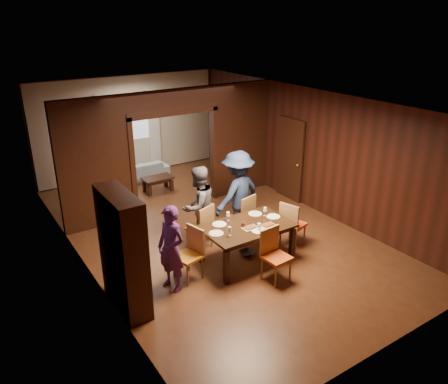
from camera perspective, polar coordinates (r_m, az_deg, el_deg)
floor at (r=9.75m, az=-1.78°, el=-5.08°), size 9.00×9.00×0.00m
ceiling at (r=8.80m, az=-2.01°, el=11.92°), size 5.50×9.00×0.02m
room_walls at (r=10.73m, az=-7.19°, el=6.03°), size 5.52×9.01×2.90m
person_purple at (r=7.53m, az=-6.92°, el=-7.39°), size 0.53×0.65×1.55m
person_grey at (r=8.89m, az=-3.35°, el=-1.88°), size 0.97×0.85×1.70m
person_navy at (r=9.27m, az=1.81°, el=-0.21°), size 1.33×0.95×1.87m
sofa at (r=12.78m, az=-11.45°, el=2.61°), size 1.85×0.73×0.54m
serving_bowl at (r=8.47m, az=3.09°, el=-3.55°), size 0.30×0.30×0.07m
dining_table at (r=8.49m, az=2.99°, el=-6.65°), size 1.69×1.05×0.76m
coffee_table at (r=11.93m, az=-8.64°, el=1.01°), size 0.80×0.50×0.40m
chair_left at (r=7.91m, az=-4.74°, el=-8.18°), size 0.53×0.53×0.97m
chair_right at (r=9.11m, az=9.03°, el=-4.02°), size 0.55×0.55×0.97m
chair_far_l at (r=8.88m, az=-3.23°, el=-4.52°), size 0.56×0.56×0.97m
chair_far_r at (r=9.34m, az=2.26°, el=-3.06°), size 0.53×0.53×0.97m
chair_near at (r=7.90m, az=6.88°, el=-8.29°), size 0.47×0.47×0.97m
hutch at (r=7.13m, az=-13.04°, el=-7.63°), size 0.40×1.20×2.00m
door_right at (r=11.22m, az=8.64°, el=4.24°), size 0.06×0.90×2.10m
window_far at (r=12.96m, az=-12.37°, el=9.42°), size 1.20×0.03×1.30m
curtain_left at (r=12.79m, az=-15.26°, el=6.90°), size 0.35×0.06×2.40m
curtain_right at (r=13.31m, az=-9.12°, el=7.99°), size 0.35×0.06×2.40m
plate_left at (r=8.00m, az=-1.03°, el=-5.42°), size 0.27×0.27×0.01m
plate_far_l at (r=8.32m, az=-0.61°, el=-4.24°), size 0.27×0.27×0.01m
plate_far_r at (r=8.77m, az=4.09°, el=-2.85°), size 0.27×0.27×0.01m
plate_right at (r=8.68m, az=6.45°, el=-3.20°), size 0.27×0.27×0.01m
plate_near at (r=8.11m, az=4.55°, el=-5.06°), size 0.27×0.27×0.01m
platter_a at (r=8.19m, az=3.44°, el=-4.66°), size 0.30×0.20×0.04m
platter_b at (r=8.31m, az=5.72°, el=-4.31°), size 0.30×0.20×0.04m
wineglass_left at (r=7.88m, az=0.73°, el=-5.17°), size 0.08×0.08×0.18m
wineglass_far at (r=8.44m, az=0.53°, el=-3.20°), size 0.08×0.08×0.18m
wineglass_right at (r=8.68m, az=5.38°, el=-2.55°), size 0.08×0.08×0.18m
tumbler at (r=8.11m, az=4.60°, el=-4.55°), size 0.07×0.07×0.14m
condiment_jar at (r=8.22m, az=2.53°, el=-4.25°), size 0.08×0.08×0.11m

